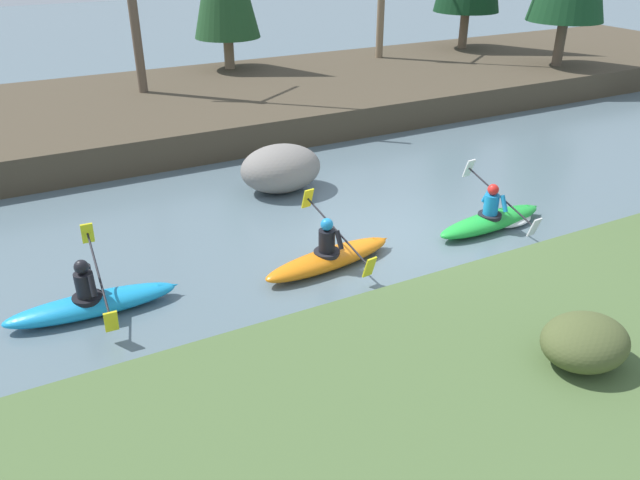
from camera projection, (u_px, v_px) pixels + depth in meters
name	position (u px, v px, depth m)	size (l,w,h in m)	color
ground_plane	(395.00, 238.00, 12.61)	(90.00, 90.00, 0.00)	slate
riverbank_near	(604.00, 366.00, 8.48)	(44.00, 5.33, 0.66)	#4C6638
riverbank_far	(225.00, 103.00, 20.21)	(44.00, 8.18, 0.88)	#473D2D
shrub_clump_second	(585.00, 342.00, 7.88)	(1.19, 0.99, 0.64)	#4C562D
kayaker_lead	(495.00, 219.00, 12.94)	(2.79, 2.07, 1.20)	green
kayaker_middle	(330.00, 256.00, 11.46)	(2.80, 2.07, 1.20)	orange
kayaker_trailing	(93.00, 302.00, 10.09)	(2.78, 2.07, 1.20)	#1993D6
boulder_midstream	(281.00, 168.00, 14.58)	(1.93, 1.51, 1.09)	gray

